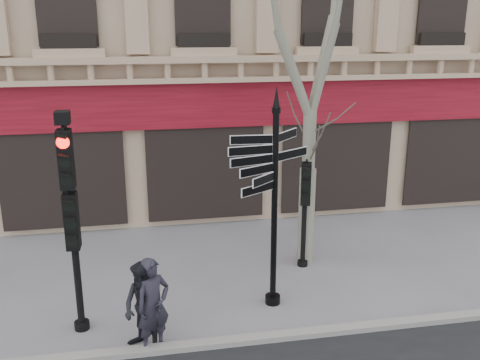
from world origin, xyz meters
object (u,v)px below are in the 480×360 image
at_px(fingerpost, 275,163).
at_px(pedestrian_a, 153,306).
at_px(traffic_signal_secondary, 305,195).
at_px(pedestrian_b, 144,308).
at_px(traffic_signal_main, 70,198).

distance_m(fingerpost, pedestrian_a, 3.60).
relative_size(traffic_signal_secondary, pedestrian_b, 1.52).
bearing_deg(traffic_signal_secondary, pedestrian_a, -123.66).
xyz_separation_m(traffic_signal_secondary, pedestrian_b, (-3.88, -2.92, -0.97)).
height_order(traffic_signal_main, pedestrian_a, traffic_signal_main).
distance_m(traffic_signal_main, pedestrian_a, 2.49).
distance_m(fingerpost, traffic_signal_secondary, 2.41).
xyz_separation_m(fingerpost, pedestrian_b, (-2.71, -1.26, -2.25)).
relative_size(traffic_signal_secondary, pedestrian_a, 1.46).
height_order(fingerpost, pedestrian_a, fingerpost).
bearing_deg(traffic_signal_main, traffic_signal_secondary, 21.29).
relative_size(pedestrian_a, pedestrian_b, 1.04).
xyz_separation_m(fingerpost, traffic_signal_main, (-3.94, -0.28, -0.39)).
relative_size(traffic_signal_main, traffic_signal_secondary, 1.63).
bearing_deg(pedestrian_a, fingerpost, -3.56).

